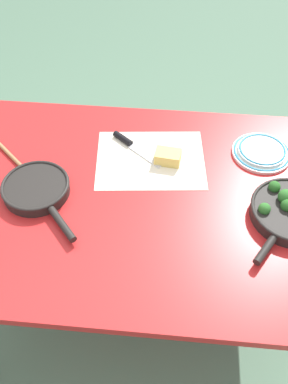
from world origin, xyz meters
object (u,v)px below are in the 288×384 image
(wooden_spoon, at_px, (24,169))
(dinner_plate_stack, at_px, (262,152))
(grater_knife, at_px, (131,144))
(cheese_block, at_px, (168,157))
(skillet_eggs, at_px, (37,189))

(wooden_spoon, xyz_separation_m, dinner_plate_stack, (-0.84, -0.16, 0.01))
(wooden_spoon, relative_size, grater_knife, 1.40)
(dinner_plate_stack, bearing_deg, cheese_block, 11.83)
(dinner_plate_stack, bearing_deg, wooden_spoon, 11.11)
(cheese_block, distance_m, dinner_plate_stack, 0.35)
(skillet_eggs, height_order, dinner_plate_stack, skillet_eggs)
(cheese_block, relative_size, dinner_plate_stack, 0.45)
(wooden_spoon, bearing_deg, grater_knife, 67.35)
(grater_knife, xyz_separation_m, dinner_plate_stack, (-0.48, -0.00, 0.00))
(skillet_eggs, relative_size, cheese_block, 3.29)
(wooden_spoon, distance_m, dinner_plate_stack, 0.86)
(skillet_eggs, xyz_separation_m, wooden_spoon, (0.07, -0.10, -0.01))
(cheese_block, xyz_separation_m, dinner_plate_stack, (-0.34, -0.07, -0.01))
(skillet_eggs, bearing_deg, grater_knife, 92.30)
(grater_knife, bearing_deg, skillet_eggs, -98.06)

